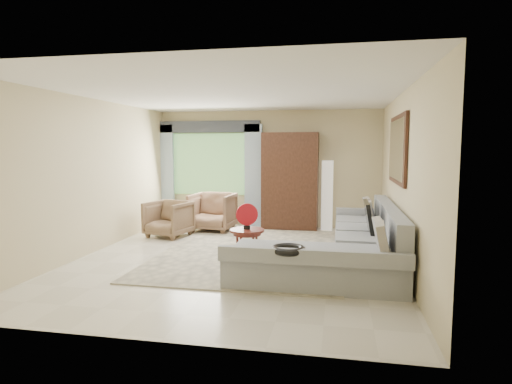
% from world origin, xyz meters
% --- Properties ---
extents(ground, '(6.00, 6.00, 0.00)m').
position_xyz_m(ground, '(0.00, 0.00, 0.00)').
color(ground, silver).
rests_on(ground, ground).
extents(area_rug, '(3.01, 4.01, 0.02)m').
position_xyz_m(area_rug, '(0.17, 0.43, 0.01)').
color(area_rug, '#C0B498').
rests_on(area_rug, ground).
extents(sectional_sofa, '(2.30, 3.46, 0.90)m').
position_xyz_m(sectional_sofa, '(1.78, -0.18, 0.28)').
color(sectional_sofa, '#979A9F').
rests_on(sectional_sofa, ground).
extents(tv_screen, '(0.14, 0.74, 0.48)m').
position_xyz_m(tv_screen, '(2.05, 0.15, 0.72)').
color(tv_screen, black).
rests_on(tv_screen, sectional_sofa).
extents(garden_hose, '(0.43, 0.43, 0.09)m').
position_xyz_m(garden_hose, '(1.00, -1.45, 0.55)').
color(garden_hose, black).
rests_on(garden_hose, sectional_sofa).
extents(coffee_table, '(0.53, 0.53, 0.53)m').
position_xyz_m(coffee_table, '(0.22, -0.22, 0.28)').
color(coffee_table, '#471713').
rests_on(coffee_table, ground).
extents(red_disc, '(0.32, 0.15, 0.34)m').
position_xyz_m(red_disc, '(0.22, -0.22, 0.76)').
color(red_disc, '#B4121B').
rests_on(red_disc, coffee_table).
extents(armchair_left, '(0.93, 0.95, 0.72)m').
position_xyz_m(armchair_left, '(-1.75, 1.43, 0.36)').
color(armchair_left, brown).
rests_on(armchair_left, ground).
extents(armchair_right, '(0.92, 0.94, 0.81)m').
position_xyz_m(armchair_right, '(-1.05, 2.18, 0.41)').
color(armchair_right, brown).
rests_on(armchair_right, ground).
extents(potted_plant, '(0.55, 0.49, 0.56)m').
position_xyz_m(potted_plant, '(-2.16, 2.71, 0.28)').
color(potted_plant, '#999999').
rests_on(potted_plant, ground).
extents(armoire, '(1.20, 0.55, 2.10)m').
position_xyz_m(armoire, '(0.55, 2.72, 1.05)').
color(armoire, black).
rests_on(armoire, ground).
extents(floor_lamp, '(0.24, 0.24, 1.50)m').
position_xyz_m(floor_lamp, '(1.35, 2.78, 0.75)').
color(floor_lamp, silver).
rests_on(floor_lamp, ground).
extents(window, '(1.80, 0.04, 1.40)m').
position_xyz_m(window, '(-1.35, 2.97, 1.40)').
color(window, '#669E59').
rests_on(window, wall_back).
extents(curtain_left, '(0.40, 0.08, 2.30)m').
position_xyz_m(curtain_left, '(-2.40, 2.88, 1.15)').
color(curtain_left, '#9EB7CC').
rests_on(curtain_left, ground).
extents(curtain_right, '(0.40, 0.08, 2.30)m').
position_xyz_m(curtain_right, '(-0.30, 2.88, 1.15)').
color(curtain_right, '#9EB7CC').
rests_on(curtain_right, ground).
extents(valance, '(2.40, 0.12, 0.26)m').
position_xyz_m(valance, '(-1.35, 2.90, 2.25)').
color(valance, '#1E232D').
rests_on(valance, wall_back).
extents(wall_mirror, '(0.05, 1.70, 1.05)m').
position_xyz_m(wall_mirror, '(2.46, 0.35, 1.75)').
color(wall_mirror, black).
rests_on(wall_mirror, wall_right).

